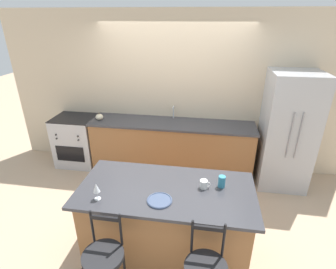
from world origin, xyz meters
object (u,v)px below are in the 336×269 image
dinner_plate (160,200)px  pumpkin_decoration (99,117)px  wine_glass (96,188)px  coffee_mug (204,184)px  refrigerator (287,131)px  bar_stool_near (105,264)px  tumbler_cup (222,181)px  oven_range (77,141)px

dinner_plate → pumpkin_decoration: 2.44m
pumpkin_decoration → wine_glass: bearing=-68.1°
wine_glass → coffee_mug: 1.09m
refrigerator → bar_stool_near: (-2.08, -2.45, -0.38)m
dinner_plate → tumbler_cup: bearing=29.2°
wine_glass → coffee_mug: wine_glass is taller
oven_range → tumbler_cup: tumbler_cup is taller
coffee_mug → pumpkin_decoration: pumpkin_decoration is taller
oven_range → wine_glass: size_ratio=5.09×
dinner_plate → wine_glass: 0.63m
refrigerator → wine_glass: bearing=-138.1°
bar_stool_near → wine_glass: wine_glass is taller
coffee_mug → tumbler_cup: (0.18, 0.05, 0.02)m
dinner_plate → pumpkin_decoration: bearing=126.0°
dinner_plate → coffee_mug: coffee_mug is taller
pumpkin_decoration → refrigerator: bearing=-0.0°
oven_range → bar_stool_near: (1.53, -2.51, 0.09)m
refrigerator → bar_stool_near: bearing=-130.3°
refrigerator → pumpkin_decoration: (-3.09, 0.00, 0.06)m
wine_glass → tumbler_cup: bearing=18.3°
refrigerator → coffee_mug: (-1.24, -1.69, 0.05)m
tumbler_cup → coffee_mug: bearing=-164.5°
bar_stool_near → coffee_mug: (0.84, 0.77, 0.42)m
oven_range → pumpkin_decoration: pumpkin_decoration is taller
bar_stool_near → oven_range: bearing=121.4°
wine_glass → coffee_mug: size_ratio=1.60×
coffee_mug → pumpkin_decoration: size_ratio=0.89×
tumbler_cup → pumpkin_decoration: (-2.04, 1.64, -0.01)m
tumbler_cup → wine_glass: bearing=-161.7°
oven_range → dinner_plate: (1.95, -2.04, 0.48)m
refrigerator → pumpkin_decoration: bearing=180.0°
refrigerator → coffee_mug: refrigerator is taller
oven_range → dinner_plate: bearing=-46.2°
oven_range → bar_stool_near: bar_stool_near is taller
wine_glass → pumpkin_decoration: 2.20m
oven_range → bar_stool_near: bearing=-58.6°
coffee_mug → tumbler_cup: tumbler_cup is taller
bar_stool_near → coffee_mug: bearing=42.3°
dinner_plate → bar_stool_near: bearing=-131.2°
bar_stool_near → coffee_mug: bar_stool_near is taller
bar_stool_near → dinner_plate: 0.74m
pumpkin_decoration → bar_stool_near: bearing=-67.5°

